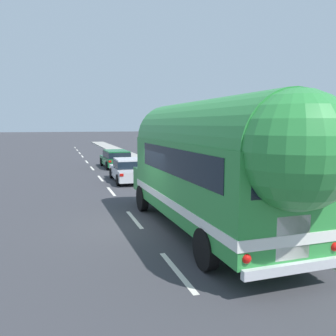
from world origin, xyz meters
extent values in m
plane|color=#38383D|center=(0.00, 0.00, 0.00)|extent=(300.00, 300.00, 0.00)
cube|color=silver|center=(0.00, -3.94, 0.00)|extent=(0.14, 2.40, 0.01)
cube|color=silver|center=(0.00, 0.76, 0.00)|extent=(0.14, 2.40, 0.01)
cube|color=silver|center=(0.00, 6.33, 0.00)|extent=(0.14, 2.40, 0.01)
cube|color=silver|center=(0.00, 10.84, 0.00)|extent=(0.14, 2.40, 0.01)
cube|color=silver|center=(0.00, 16.19, 0.00)|extent=(0.14, 2.40, 0.01)
cube|color=silver|center=(0.00, 21.11, 0.00)|extent=(0.14, 2.40, 0.01)
cube|color=silver|center=(0.00, 26.78, 0.00)|extent=(0.14, 2.40, 0.01)
cube|color=silver|center=(0.00, 31.29, 0.00)|extent=(0.14, 2.40, 0.01)
cube|color=silver|center=(0.00, 36.28, 0.00)|extent=(0.14, 2.40, 0.01)
cube|color=silver|center=(0.00, 41.65, 0.00)|extent=(0.14, 2.40, 0.01)
cube|color=silver|center=(3.59, 12.00, 0.00)|extent=(0.12, 80.00, 0.01)
cube|color=#9E9B93|center=(4.68, 10.00, 0.07)|extent=(2.18, 90.00, 0.15)
cube|color=#2D8C3D|center=(1.81, -1.63, 1.75)|extent=(2.62, 8.03, 2.30)
cylinder|color=#2D8C3D|center=(1.81, -1.63, 2.90)|extent=(2.57, 7.93, 2.45)
sphere|color=#2D8C3D|center=(1.87, -5.58, 2.90)|extent=(2.40, 2.40, 2.40)
cube|color=#2D8C3D|center=(1.74, 3.02, 1.07)|extent=(2.28, 1.33, 0.95)
cube|color=silver|center=(1.81, -1.63, 1.10)|extent=(2.66, 8.07, 0.24)
cube|color=black|center=(1.81, -1.93, 2.35)|extent=(2.62, 6.23, 0.76)
cube|color=black|center=(1.87, -5.59, 2.40)|extent=(2.00, 0.11, 0.84)
cube|color=silver|center=(1.87, -5.60, 1.15)|extent=(0.80, 0.07, 0.90)
cube|color=silver|center=(1.87, -5.69, 0.55)|extent=(2.34, 0.18, 0.20)
sphere|color=red|center=(0.82, -5.63, 0.85)|extent=(0.20, 0.20, 0.20)
sphere|color=red|center=(2.92, -5.59, 0.85)|extent=(0.20, 0.20, 0.20)
cube|color=black|center=(1.75, 2.42, 2.40)|extent=(2.14, 0.13, 0.96)
cube|color=silver|center=(1.73, 3.71, 0.95)|extent=(0.90, 0.11, 0.56)
cylinder|color=black|center=(0.58, 1.95, 0.50)|extent=(0.28, 1.00, 1.00)
cylinder|color=black|center=(2.92, 1.98, 0.50)|extent=(0.28, 1.00, 1.00)
cylinder|color=black|center=(0.67, -4.05, 0.50)|extent=(0.28, 1.00, 1.00)
cylinder|color=black|center=(3.01, -4.01, 0.50)|extent=(0.28, 1.00, 1.00)
cube|color=silver|center=(1.55, 9.28, 0.52)|extent=(1.95, 4.33, 0.60)
cube|color=silver|center=(1.55, 9.16, 1.09)|extent=(1.71, 1.97, 0.55)
cube|color=black|center=(1.55, 9.16, 1.06)|extent=(1.77, 2.02, 0.43)
cube|color=red|center=(0.70, 7.14, 0.70)|extent=(0.20, 0.04, 0.14)
cube|color=red|center=(2.32, 7.11, 0.70)|extent=(0.20, 0.04, 0.14)
cylinder|color=black|center=(0.69, 10.74, 0.32)|extent=(0.21, 0.64, 0.64)
cylinder|color=black|center=(2.48, 10.71, 0.32)|extent=(0.21, 0.64, 0.64)
cylinder|color=black|center=(0.63, 7.85, 0.32)|extent=(0.21, 0.64, 0.64)
cylinder|color=black|center=(2.42, 7.82, 0.32)|extent=(0.21, 0.64, 0.64)
cube|color=#196633|center=(1.84, 16.40, 0.52)|extent=(1.95, 4.31, 0.60)
cube|color=#196633|center=(1.86, 15.93, 1.09)|extent=(1.71, 2.85, 0.55)
cube|color=black|center=(1.86, 15.93, 1.06)|extent=(1.77, 2.89, 0.43)
cube|color=red|center=(1.11, 14.24, 0.70)|extent=(0.20, 0.05, 0.14)
cube|color=red|center=(2.70, 14.29, 0.70)|extent=(0.20, 0.05, 0.14)
cylinder|color=black|center=(0.93, 17.81, 0.32)|extent=(0.22, 0.65, 0.64)
cylinder|color=black|center=(2.68, 17.85, 0.32)|extent=(0.22, 0.65, 0.64)
cylinder|color=black|center=(1.01, 14.95, 0.32)|extent=(0.22, 0.65, 0.64)
cylinder|color=black|center=(2.76, 15.00, 0.32)|extent=(0.22, 0.65, 0.64)
camera|label=1|loc=(-2.56, -11.32, 3.40)|focal=37.60mm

